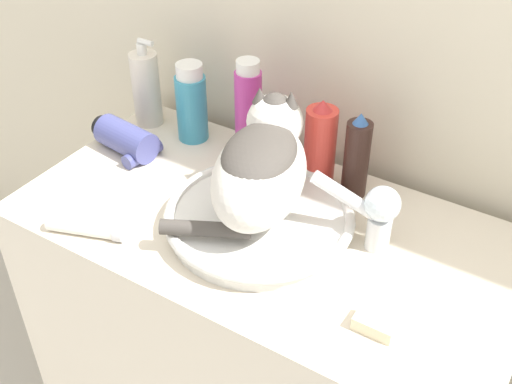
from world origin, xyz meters
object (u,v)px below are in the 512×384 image
faucet (375,211)px  soap_pump_bottle (146,88)px  cream_tube (87,228)px  soap_bar (376,324)px  spray_bottle_trigger (320,145)px  cat (261,164)px  hairspray_can_black (356,158)px  shampoo_bottle_tall (248,112)px  mouthwash_bottle (191,104)px  hair_dryer (127,140)px

faucet → soap_pump_bottle: size_ratio=0.75×
cream_tube → soap_bar: bearing=7.5°
faucet → spray_bottle_trigger: size_ratio=0.84×
cat → soap_pump_bottle: size_ratio=1.49×
hairspray_can_black → spray_bottle_trigger: bearing=-180.0°
spray_bottle_trigger → shampoo_bottle_tall: 0.17m
spray_bottle_trigger → cream_tube: (-0.28, -0.38, -0.07)m
spray_bottle_trigger → shampoo_bottle_tall: shampoo_bottle_tall is taller
faucet → soap_bar: bearing=97.8°
cat → spray_bottle_trigger: cat is taller
cat → mouthwash_bottle: cat is taller
shampoo_bottle_tall → cat: bearing=-51.7°
cat → soap_bar: size_ratio=4.73×
soap_pump_bottle → cat: bearing=-23.2°
mouthwash_bottle → hair_dryer: 0.16m
shampoo_bottle_tall → soap_bar: size_ratio=3.44×
shampoo_bottle_tall → soap_bar: (0.43, -0.30, -0.10)m
mouthwash_bottle → soap_bar: 0.66m
soap_bar → hair_dryer: bearing=164.9°
cat → shampoo_bottle_tall: (-0.14, 0.18, -0.03)m
soap_pump_bottle → hair_dryer: size_ratio=1.28×
hairspray_can_black → spray_bottle_trigger: size_ratio=0.98×
shampoo_bottle_tall → faucet: bearing=-20.4°
mouthwash_bottle → soap_pump_bottle: bearing=180.0°
shampoo_bottle_tall → mouthwash_bottle: 0.15m
mouthwash_bottle → cream_tube: bearing=-84.6°
soap_pump_bottle → mouthwash_bottle: 0.13m
cat → faucet: (0.20, 0.05, -0.05)m
cat → soap_pump_bottle: (-0.42, 0.18, -0.05)m
faucet → hairspray_can_black: (-0.10, 0.13, 0.00)m
cat → soap_bar: cat is taller
cat → spray_bottle_trigger: bearing=-24.9°
mouthwash_bottle → cream_tube: mouthwash_bottle is taller
mouthwash_bottle → cream_tube: (0.04, -0.38, -0.07)m
cat → hairspray_can_black: 0.21m
faucet → cat: bearing=-3.9°
mouthwash_bottle → soap_bar: bearing=-27.8°
spray_bottle_trigger → cream_tube: 0.47m
hairspray_can_black → mouthwash_bottle: 0.40m
soap_pump_bottle → hair_dryer: (0.04, -0.13, -0.06)m
hairspray_can_black → shampoo_bottle_tall: size_ratio=0.81×
shampoo_bottle_tall → soap_bar: bearing=-35.3°
cat → cream_tube: size_ratio=2.05×
cream_tube → soap_bar: size_ratio=2.31×
hairspray_can_black → hair_dryer: size_ratio=1.13×
soap_pump_bottle → mouthwash_bottle: (0.13, 0.00, -0.00)m
hairspray_can_black → soap_pump_bottle: (-0.52, -0.00, 0.00)m
shampoo_bottle_tall → mouthwash_bottle: shampoo_bottle_tall is taller
faucet → hairspray_can_black: bearing=-71.4°
mouthwash_bottle → hair_dryer: size_ratio=1.11×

